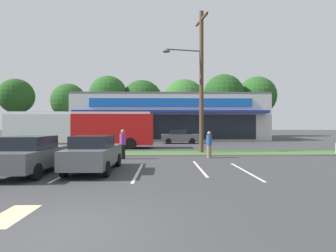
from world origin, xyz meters
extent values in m
plane|color=#38383A|center=(0.00, 0.00, 0.00)|extent=(240.00, 240.00, 0.00)
cube|color=#386B28|center=(0.00, 14.00, 0.06)|extent=(56.00, 2.20, 0.12)
cube|color=gray|center=(0.00, 12.78, 0.06)|extent=(56.00, 0.24, 0.12)
cube|color=silver|center=(-2.20, 6.83, 0.00)|extent=(0.12, 4.80, 0.01)
cube|color=silver|center=(0.77, 6.71, 0.00)|extent=(0.12, 4.80, 0.01)
cube|color=silver|center=(3.63, 7.74, 0.00)|extent=(0.12, 4.80, 0.01)
cube|color=silver|center=(5.56, 6.84, 0.00)|extent=(0.12, 4.80, 0.01)
cube|color=beige|center=(-1.59, 1.01, 0.00)|extent=(0.70, 1.60, 0.01)
cube|color=beige|center=(2.96, 35.36, 3.10)|extent=(26.76, 10.52, 6.19)
cube|color=black|center=(2.96, 30.06, 1.86)|extent=(22.48, 0.08, 3.22)
cube|color=navy|center=(2.96, 29.40, 3.84)|extent=(25.15, 1.40, 0.35)
cube|color=#1959AD|center=(2.96, 30.02, 5.08)|extent=(21.41, 0.16, 1.11)
cube|color=slate|center=(2.96, 35.36, 6.34)|extent=(26.76, 10.52, 0.30)
cylinder|color=#473323|center=(-24.66, 43.99, 2.53)|extent=(0.44, 0.44, 5.05)
sphere|color=#1E4719|center=(-24.66, 43.99, 7.40)|extent=(6.24, 6.24, 6.24)
cylinder|color=#473323|center=(-15.58, 44.88, 2.12)|extent=(0.44, 0.44, 4.24)
sphere|color=#23511E|center=(-15.58, 44.88, 6.63)|extent=(6.37, 6.37, 6.37)
cylinder|color=#473323|center=(-8.18, 44.52, 2.57)|extent=(0.44, 0.44, 5.14)
sphere|color=#23511E|center=(-8.18, 44.52, 7.74)|extent=(6.94, 6.94, 6.94)
cylinder|color=#473323|center=(-2.04, 46.12, 1.93)|extent=(0.44, 0.44, 3.87)
sphere|color=#1E4719|center=(-2.04, 46.12, 6.80)|extent=(7.82, 7.82, 7.82)
cylinder|color=#473323|center=(5.75, 43.20, 1.85)|extent=(0.44, 0.44, 3.69)
sphere|color=#2D6026|center=(5.75, 43.20, 6.56)|extent=(7.65, 7.65, 7.65)
cylinder|color=#473323|center=(13.33, 45.05, 2.48)|extent=(0.44, 0.44, 4.97)
sphere|color=#1E4719|center=(13.33, 45.05, 7.84)|extent=(7.65, 7.65, 7.65)
cylinder|color=#473323|center=(20.27, 46.79, 2.53)|extent=(0.44, 0.44, 5.05)
sphere|color=#23511E|center=(20.27, 46.79, 7.85)|extent=(7.47, 7.47, 7.47)
cylinder|color=#4C3826|center=(4.66, 14.17, 5.15)|extent=(0.30, 0.30, 10.30)
cube|color=#4C3826|center=(4.66, 14.17, 9.70)|extent=(0.59, 2.38, 0.14)
cylinder|color=#59595B|center=(3.38, 13.93, 7.42)|extent=(2.57, 0.59, 0.10)
ellipsoid|color=#59595B|center=(2.10, 13.68, 7.27)|extent=(0.56, 0.32, 0.24)
cube|color=#B71414|center=(-2.51, 19.12, 1.70)|extent=(7.02, 2.61, 2.70)
cube|color=silver|center=(-8.88, 19.07, 1.70)|extent=(5.75, 2.60, 2.70)
cube|color=silver|center=(-5.38, 19.10, 3.15)|extent=(12.24, 2.40, 0.20)
cube|color=black|center=(-5.39, 20.40, 2.19)|extent=(11.71, 0.16, 1.19)
cube|color=black|center=(-11.77, 19.05, 2.02)|extent=(0.08, 2.17, 1.51)
cylinder|color=black|center=(-9.82, 17.89, 0.50)|extent=(1.00, 0.31, 1.00)
cylinder|color=black|center=(-9.84, 20.23, 0.50)|extent=(1.00, 0.31, 1.00)
cylinder|color=black|center=(-4.41, 17.94, 0.50)|extent=(1.00, 0.31, 1.00)
cylinder|color=black|center=(-4.43, 20.28, 0.50)|extent=(1.00, 0.31, 1.00)
cylinder|color=black|center=(-0.91, 17.97, 0.50)|extent=(1.00, 0.31, 1.00)
cylinder|color=black|center=(-0.93, 20.31, 0.50)|extent=(1.00, 0.31, 1.00)
cube|color=brown|center=(-4.59, 12.16, 0.45)|extent=(1.60, 0.45, 0.06)
cube|color=brown|center=(-4.59, 11.96, 0.73)|extent=(1.60, 0.06, 0.44)
cube|color=#333338|center=(-3.98, 12.16, 0.23)|extent=(0.08, 0.36, 0.45)
cube|color=#333338|center=(-5.20, 12.16, 0.23)|extent=(0.08, 0.36, 0.45)
cube|color=#515459|center=(-5.33, 25.24, 0.65)|extent=(4.23, 1.78, 0.66)
cube|color=black|center=(-5.12, 25.24, 1.20)|extent=(1.90, 1.57, 0.43)
cylinder|color=black|center=(-6.64, 24.39, 0.32)|extent=(0.64, 0.22, 0.64)
cylinder|color=black|center=(-6.64, 26.09, 0.32)|extent=(0.64, 0.22, 0.64)
cylinder|color=black|center=(-4.02, 24.39, 0.32)|extent=(0.64, 0.22, 0.64)
cylinder|color=black|center=(-4.02, 26.09, 0.32)|extent=(0.64, 0.22, 0.64)
cube|color=#515459|center=(-1.21, 6.93, 0.70)|extent=(1.74, 4.48, 0.77)
cube|color=black|center=(-1.21, 6.71, 1.35)|extent=(1.53, 2.02, 0.51)
cylinder|color=black|center=(-2.04, 8.32, 0.32)|extent=(0.22, 0.64, 0.64)
cylinder|color=black|center=(-0.38, 8.32, 0.32)|extent=(0.22, 0.64, 0.64)
cylinder|color=black|center=(-2.04, 5.54, 0.32)|extent=(0.22, 0.64, 0.64)
cylinder|color=black|center=(-0.38, 5.54, 0.32)|extent=(0.22, 0.64, 0.64)
cube|color=#515459|center=(-3.73, 6.39, 0.69)|extent=(1.83, 4.63, 0.75)
cube|color=black|center=(-3.73, 6.16, 1.34)|extent=(1.61, 2.09, 0.54)
cylinder|color=black|center=(-4.60, 7.83, 0.32)|extent=(0.22, 0.64, 0.64)
cylinder|color=black|center=(-2.86, 7.83, 0.32)|extent=(0.22, 0.64, 0.64)
cylinder|color=black|center=(-2.86, 4.95, 0.32)|extent=(0.22, 0.64, 0.64)
cube|color=#515459|center=(3.83, 25.42, 0.69)|extent=(4.27, 1.78, 0.74)
cube|color=black|center=(3.61, 25.42, 1.32)|extent=(1.92, 1.57, 0.52)
cylinder|color=black|center=(5.15, 26.26, 0.32)|extent=(0.64, 0.22, 0.64)
cylinder|color=black|center=(5.15, 24.57, 0.32)|extent=(0.64, 0.22, 0.64)
cylinder|color=black|center=(2.50, 26.26, 0.32)|extent=(0.64, 0.22, 0.64)
cylinder|color=black|center=(2.50, 24.57, 0.32)|extent=(0.64, 0.22, 0.64)
cylinder|color=black|center=(-0.59, 11.32, 0.44)|extent=(0.31, 0.31, 0.87)
cylinder|color=#99338C|center=(-0.59, 11.32, 1.22)|extent=(0.36, 0.36, 0.69)
sphere|color=tan|center=(-0.59, 11.32, 1.68)|extent=(0.24, 0.24, 0.24)
cylinder|color=#726651|center=(4.80, 11.76, 0.41)|extent=(0.29, 0.29, 0.81)
cylinder|color=#264C99|center=(4.80, 11.76, 1.13)|extent=(0.34, 0.34, 0.64)
sphere|color=tan|center=(4.80, 11.76, 1.56)|extent=(0.22, 0.22, 0.22)
camera|label=1|loc=(1.85, -5.13, 2.05)|focal=28.69mm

